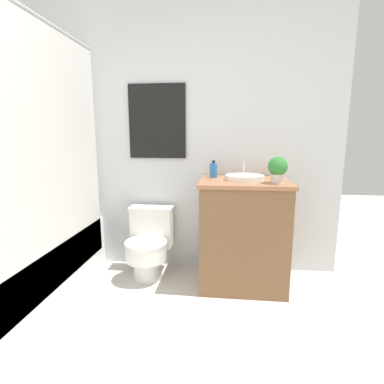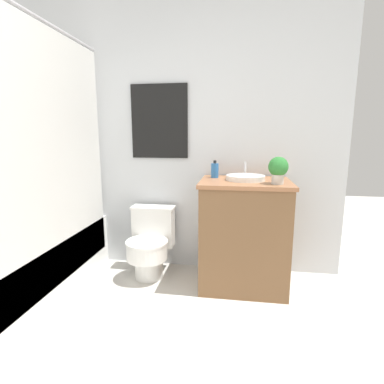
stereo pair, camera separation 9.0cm
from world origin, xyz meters
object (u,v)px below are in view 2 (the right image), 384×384
object	(u,v)px
soap_bottle	(215,170)
potted_plant	(278,169)
sink	(245,178)
toilet	(150,243)

from	to	relation	value
soap_bottle	potted_plant	bearing A→B (deg)	-29.26
sink	potted_plant	size ratio (longest dim) A/B	1.71
toilet	sink	xyz separation A→B (m)	(0.82, -0.03, 0.61)
toilet	potted_plant	world-z (taller)	potted_plant
potted_plant	soap_bottle	bearing A→B (deg)	150.74
soap_bottle	potted_plant	xyz separation A→B (m)	(0.48, -0.27, 0.05)
toilet	potted_plant	xyz separation A→B (m)	(1.04, -0.20, 0.71)
sink	soap_bottle	bearing A→B (deg)	157.15
toilet	potted_plant	size ratio (longest dim) A/B	2.99
toilet	potted_plant	distance (m)	1.28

